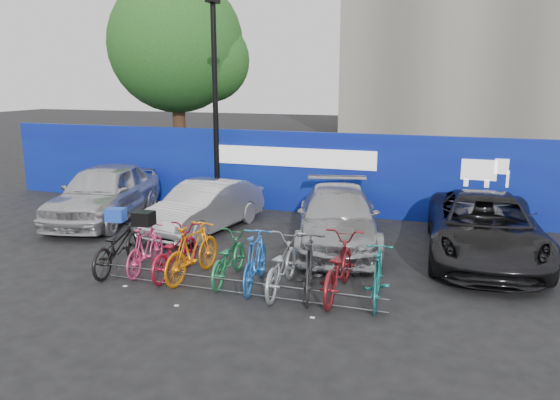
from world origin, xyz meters
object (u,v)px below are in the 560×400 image
at_px(bike_rack, 236,287).
at_px(bike_0, 118,246).
at_px(bike_7, 310,267).
at_px(car_2, 338,217).
at_px(lamppost, 215,101).
at_px(bike_3, 192,251).
at_px(bike_4, 228,258).
at_px(bike_9, 378,276).
at_px(car_3, 484,228).
at_px(car_1, 205,207).
at_px(car_0, 104,192).
at_px(bike_8, 338,267).
at_px(bike_5, 255,260).
at_px(bike_6, 281,265).
at_px(bike_2, 175,252).
at_px(tree, 182,48).
at_px(bike_1, 145,249).

bearing_deg(bike_rack, bike_0, 170.73).
bearing_deg(bike_7, car_2, -99.10).
height_order(lamppost, bike_3, lamppost).
bearing_deg(bike_4, car_2, -120.29).
bearing_deg(bike_9, car_3, -124.79).
xyz_separation_m(lamppost, car_1, (0.70, -2.25, -2.62)).
bearing_deg(bike_7, car_0, -39.17).
bearing_deg(bike_7, bike_4, -19.59).
bearing_deg(bike_8, lamppost, -47.99).
distance_m(bike_0, bike_5, 3.06).
bearing_deg(bike_6, car_0, -30.86).
bearing_deg(car_0, lamppost, 30.02).
xyz_separation_m(car_2, bike_0, (-3.92, -3.20, -0.15)).
distance_m(car_1, car_3, 6.85).
height_order(bike_2, bike_6, bike_6).
bearing_deg(bike_4, bike_7, 169.40).
bearing_deg(car_1, bike_0, -87.52).
bearing_deg(lamppost, bike_rack, -61.93).
xyz_separation_m(tree, bike_5, (6.97, -10.19, -4.52)).
relative_size(bike_1, bike_3, 0.89).
bearing_deg(tree, bike_0, -69.01).
bearing_deg(car_2, bike_7, -99.95).
xyz_separation_m(car_2, bike_9, (1.46, -3.20, -0.17)).
distance_m(car_1, bike_6, 4.60).
height_order(tree, bike_7, tree).
bearing_deg(tree, bike_5, -55.63).
height_order(car_0, bike_5, car_0).
xyz_separation_m(bike_2, bike_6, (2.32, -0.13, 0.02)).
bearing_deg(bike_3, bike_8, -172.59).
bearing_deg(bike_7, bike_2, -16.13).
xyz_separation_m(tree, bike_9, (9.29, -10.19, -4.56)).
bearing_deg(bike_5, car_1, -58.65).
distance_m(tree, bike_rack, 13.55).
bearing_deg(lamppost, bike_3, -69.60).
height_order(car_0, bike_0, car_0).
relative_size(lamppost, bike_4, 3.43).
height_order(tree, bike_2, tree).
bearing_deg(car_2, car_3, -13.28).
height_order(bike_2, bike_5, bike_5).
xyz_separation_m(car_3, bike_7, (-3.07, -3.27, -0.15)).
bearing_deg(bike_6, bike_5, -2.59).
distance_m(tree, bike_8, 13.95).
relative_size(car_0, bike_8, 2.23).
relative_size(bike_3, bike_7, 1.02).
height_order(car_1, bike_6, car_1).
bearing_deg(bike_0, car_0, -56.44).
bearing_deg(bike_8, bike_9, 170.32).
relative_size(bike_rack, car_0, 1.20).
distance_m(car_1, bike_1, 3.21).
bearing_deg(bike_0, bike_5, 173.82).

